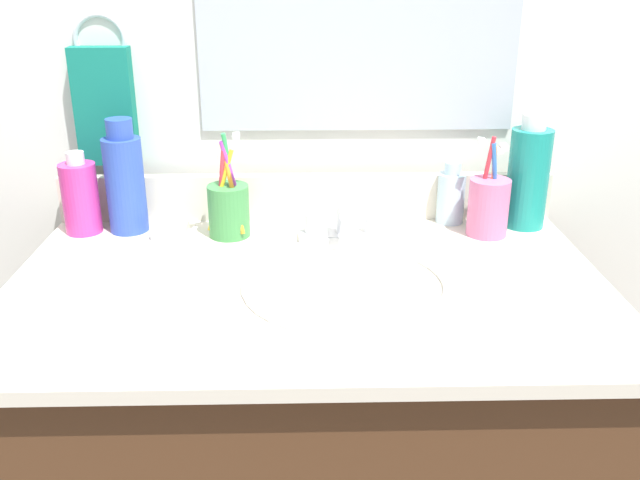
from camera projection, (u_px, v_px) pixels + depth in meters
name	position (u px, v px, depth m)	size (l,w,h in m)	color
countertop	(308.00, 287.00, 1.12)	(0.96, 0.61, 0.02)	beige
backsplash	(306.00, 197.00, 1.37)	(0.96, 0.02, 0.09)	beige
back_wall	(307.00, 303.00, 1.52)	(2.06, 0.04, 1.30)	silver
towel_ring	(100.00, 40.00, 1.28)	(0.10, 0.10, 0.01)	silver
hand_towel	(105.00, 107.00, 1.31)	(0.11, 0.04, 0.22)	#147260
sink_basin	(349.00, 302.00, 1.11)	(0.34, 0.34, 0.11)	white
faucet	(343.00, 225.00, 1.27)	(0.16, 0.10, 0.08)	silver
bottle_soap_pink	(80.00, 197.00, 1.29)	(0.07, 0.07, 0.15)	#D8338C
bottle_shampoo_blue	(125.00, 181.00, 1.29)	(0.07, 0.07, 0.21)	#2D4CB2
bottle_gel_clear	(451.00, 196.00, 1.34)	(0.05, 0.05, 0.12)	silver
bottle_mouthwash_teal	(528.00, 176.00, 1.31)	(0.08, 0.08, 0.22)	teal
cup_green	(229.00, 208.00, 1.28)	(0.08, 0.08, 0.19)	#3F8C47
cup_pink	(488.00, 206.00, 1.28)	(0.07, 0.07, 0.19)	#D16693
soap_bar	(170.00, 230.00, 1.29)	(0.06, 0.04, 0.02)	white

